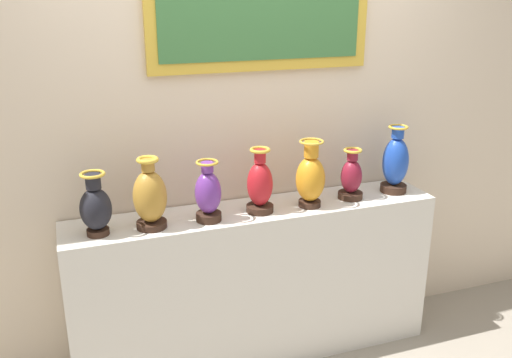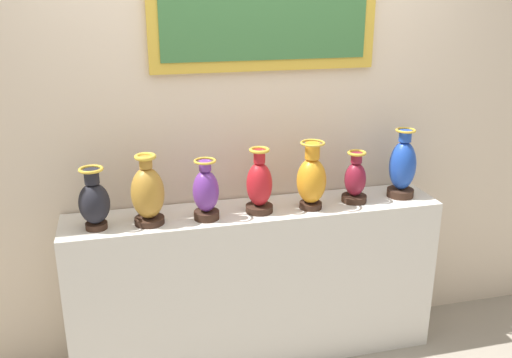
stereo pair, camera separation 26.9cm
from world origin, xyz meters
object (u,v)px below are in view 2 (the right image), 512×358
vase_onyx (94,202)px  vase_violet (206,193)px  vase_crimson (259,185)px  vase_amber (311,179)px  vase_ochre (148,194)px  vase_burgundy (355,180)px  vase_sapphire (402,167)px

vase_onyx → vase_violet: 0.57m
vase_onyx → vase_crimson: 0.87m
vase_crimson → vase_amber: size_ratio=0.95×
vase_ochre → vase_crimson: (0.60, 0.02, -0.01)m
vase_ochre → vase_crimson: size_ratio=1.04×
vase_onyx → vase_amber: bearing=-0.2°
vase_violet → vase_burgundy: 0.87m
vase_amber → vase_sapphire: 0.58m
vase_ochre → vase_violet: size_ratio=1.14×
vase_ochre → vase_sapphire: size_ratio=0.92×
vase_violet → vase_burgundy: vase_violet is taller
vase_crimson → vase_ochre: bearing=-178.6°
vase_amber → vase_sapphire: size_ratio=0.94×
vase_onyx → vase_crimson: size_ratio=0.90×
vase_sapphire → vase_burgundy: bearing=-177.6°
vase_burgundy → vase_onyx: bearing=-178.8°
vase_ochre → vase_burgundy: (1.17, 0.03, -0.04)m
vase_violet → vase_sapphire: (1.17, 0.05, 0.03)m
vase_ochre → vase_crimson: 0.60m
vase_onyx → vase_burgundy: bearing=1.2°
vase_onyx → vase_violet: (0.57, -0.01, 0.00)m
vase_onyx → vase_sapphire: 1.74m
vase_violet → vase_crimson: 0.30m
vase_amber → vase_violet: bearing=-179.3°
vase_ochre → vase_sapphire: 1.47m
vase_violet → vase_amber: 0.59m
vase_onyx → vase_burgundy: vase_onyx is taller
vase_amber → vase_sapphire: bearing=4.6°
vase_onyx → vase_ochre: bearing=-0.2°
vase_violet → vase_onyx: bearing=178.9°
vase_onyx → vase_crimson: vase_crimson is taller
vase_onyx → vase_ochre: (0.27, -0.00, 0.02)m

